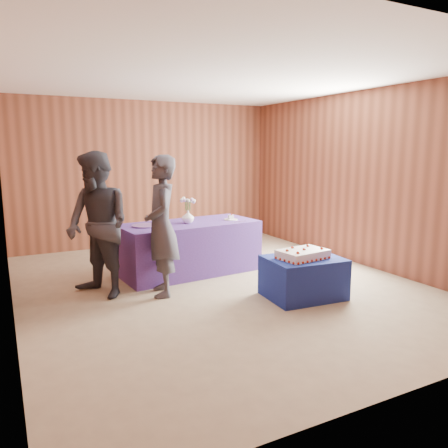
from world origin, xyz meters
TOP-DOWN VIEW (x-y plane):
  - ground at (0.00, 0.00)m, footprint 6.00×6.00m
  - room_shell at (0.00, 0.00)m, footprint 5.04×6.04m
  - cake_table at (0.72, -0.89)m, footprint 0.95×0.77m
  - serving_table at (-0.10, 0.77)m, footprint 2.07×1.07m
  - sheet_cake at (0.68, -0.91)m, footprint 0.65×0.48m
  - vase at (-0.13, 0.74)m, footprint 0.22×0.22m
  - flower_spray at (-0.13, 0.74)m, footprint 0.23×0.22m
  - platter at (-0.77, 0.76)m, footprint 0.47×0.47m
  - plate at (0.56, 0.70)m, footprint 0.26×0.26m
  - cake_slice at (0.56, 0.70)m, footprint 0.08×0.07m
  - knife at (0.59, 0.49)m, footprint 0.26×0.06m
  - guest_left at (-0.79, 0.00)m, footprint 0.55×0.71m
  - guest_right at (-1.50, 0.30)m, footprint 1.00×1.08m

SIDE VIEW (x-z plane):
  - ground at x=0.00m, z-range 0.00..0.00m
  - cake_table at x=0.72m, z-range 0.00..0.50m
  - serving_table at x=-0.10m, z-range 0.00..0.75m
  - sheet_cake at x=0.68m, z-range 0.48..0.62m
  - knife at x=0.59m, z-range 0.75..0.75m
  - plate at x=0.56m, z-range 0.75..0.76m
  - platter at x=-0.77m, z-range 0.75..0.77m
  - cake_slice at x=0.56m, z-range 0.75..0.84m
  - vase at x=-0.13m, z-range 0.75..0.93m
  - guest_left at x=-0.79m, z-range 0.00..1.75m
  - guest_right at x=-1.50m, z-range 0.00..1.80m
  - flower_spray at x=-0.13m, z-range 0.99..1.17m
  - room_shell at x=0.00m, z-range 0.44..3.16m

